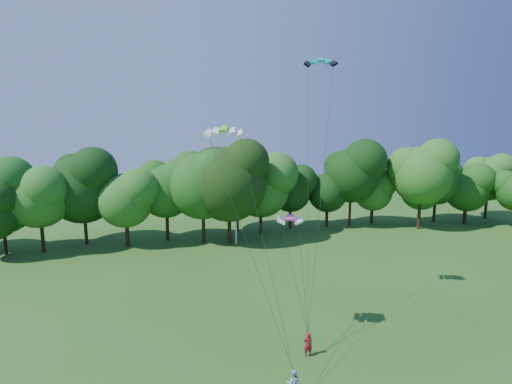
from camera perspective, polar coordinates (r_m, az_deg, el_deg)
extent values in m
cylinder|color=silver|center=(53.22, -2.87, -3.06)|extent=(0.21, 0.21, 8.55)
cube|color=silver|center=(52.47, -2.91, 1.28)|extent=(1.66, 0.59, 0.08)
imported|color=maroon|center=(29.91, 7.42, -20.75)|extent=(0.66, 0.44, 1.78)
imported|color=#ACCAEF|center=(26.30, 5.37, -25.52)|extent=(0.98, 0.86, 1.71)
cube|color=#05A29A|center=(33.45, 9.20, 18.14)|extent=(2.73, 1.92, 0.53)
cube|color=#44DE21|center=(25.96, -4.60, 8.99)|extent=(2.73, 1.86, 0.48)
cube|color=#E6408A|center=(28.41, 4.85, -3.63)|extent=(1.99, 1.34, 0.28)
cylinder|color=black|center=(58.50, -32.26, -5.42)|extent=(0.44, 0.44, 4.54)
cylinder|color=#2F2012|center=(53.92, -3.83, -4.58)|extent=(0.51, 0.51, 5.47)
ellipsoid|color=black|center=(52.61, -3.92, 3.05)|extent=(10.94, 10.94, 11.93)
cylinder|color=#392516|center=(69.71, 22.30, -2.84)|extent=(0.42, 0.42, 3.51)
ellipsoid|color=#1D581A|center=(68.91, 22.54, 0.92)|extent=(7.02, 7.02, 7.66)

